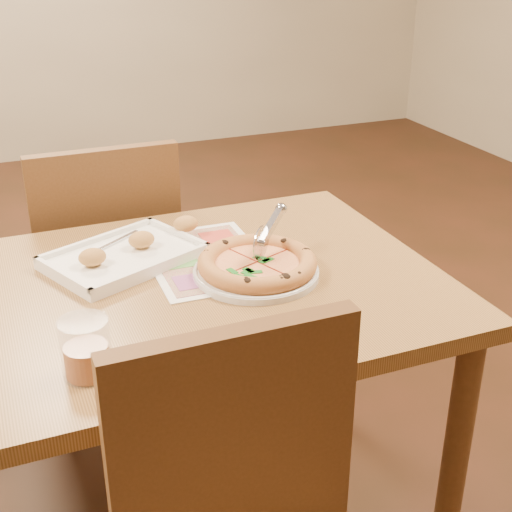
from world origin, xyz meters
name	(u,v)px	position (x,y,z in m)	size (l,w,h in m)	color
dining_table	(156,323)	(0.00, 0.00, 0.63)	(1.30, 0.85, 0.72)	olive
chair_far	(105,248)	(0.00, 0.60, 0.57)	(0.42, 0.42, 0.47)	brown
plate	(256,273)	(0.24, -0.02, 0.73)	(0.29, 0.29, 0.02)	silver
pizza	(257,263)	(0.24, -0.02, 0.75)	(0.27, 0.27, 0.04)	#D18247
pizza_cutter	(268,231)	(0.28, 0.02, 0.81)	(0.12, 0.12, 0.09)	silver
appetizer_tray	(128,254)	(-0.02, 0.17, 0.74)	(0.41, 0.35, 0.06)	white
glass_tumbler	(86,352)	(-0.19, -0.28, 0.77)	(0.09, 0.09, 0.11)	#7E3309
menu	(206,258)	(0.16, 0.11, 0.72)	(0.28, 0.39, 0.01)	white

